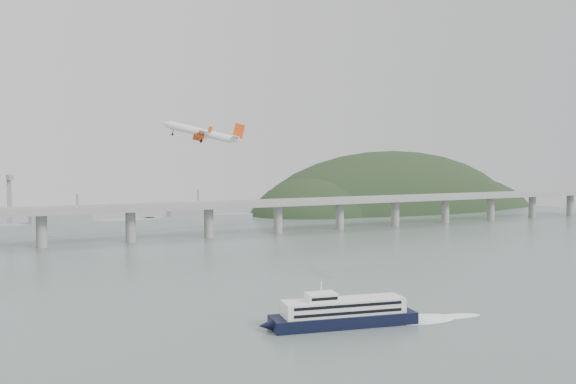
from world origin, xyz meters
TOP-DOWN VIEW (x-y plane):
  - ground at (0.00, 0.00)m, footprint 900.00×900.00m
  - bridge at (-1.15, 200.00)m, footprint 800.00×22.00m
  - headland at (285.18, 331.75)m, footprint 365.00×155.00m
  - ferry at (-20.20, -17.47)m, footprint 71.58×23.56m
  - airliner at (-25.29, 86.90)m, footprint 36.07×33.38m

SIDE VIEW (x-z plane):
  - headland at x=285.18m, z-range -97.34..58.66m
  - ground at x=0.00m, z-range 0.00..0.00m
  - ferry at x=-20.20m, z-range -3.12..10.51m
  - bridge at x=-1.15m, z-range 5.70..29.60m
  - airliner at x=-25.29m, z-range 55.58..66.64m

